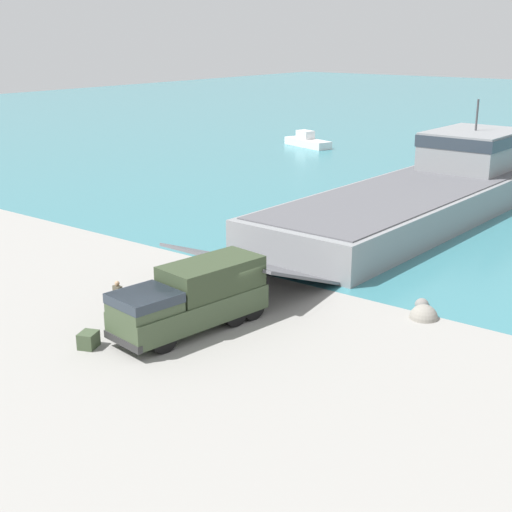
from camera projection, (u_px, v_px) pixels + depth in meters
name	position (u px, v px, depth m)	size (l,w,h in m)	color
ground_plane	(240.00, 312.00, 33.41)	(240.00, 240.00, 0.00)	gray
landing_craft	(428.00, 189.00, 50.99)	(9.38, 35.32, 7.65)	gray
military_truck	(192.00, 297.00, 31.02)	(3.40, 7.59, 2.91)	#3D4C33
soldier_on_ramp	(118.00, 296.00, 32.57)	(0.46, 0.27, 1.76)	#4C4738
moored_boat_a	(307.00, 141.00, 82.18)	(6.71, 3.80, 1.79)	white
cargo_crate	(88.00, 340.00, 29.59)	(0.68, 0.81, 0.68)	#3D4C33
shoreline_rock_a	(207.00, 258.00, 41.51)	(0.81, 0.81, 0.81)	gray
shoreline_rock_b	(423.00, 318.00, 32.73)	(1.31, 1.31, 1.31)	gray
shoreline_rock_c	(422.00, 305.00, 34.31)	(0.68, 0.68, 0.68)	gray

